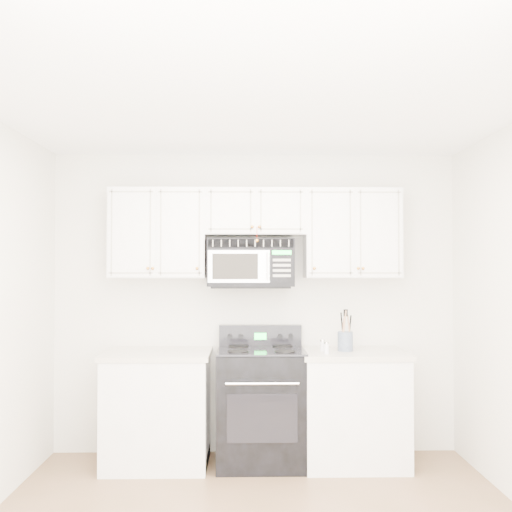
{
  "coord_description": "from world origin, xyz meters",
  "views": [
    {
      "loc": [
        -0.08,
        -3.25,
        1.61
      ],
      "look_at": [
        0.0,
        1.3,
        1.7
      ],
      "focal_mm": 40.0,
      "sensor_mm": 36.0,
      "label": 1
    }
  ],
  "objects": [
    {
      "name": "shaker_salt",
      "position": [
        0.55,
        1.44,
        0.97
      ],
      "size": [
        0.04,
        0.04,
        0.09
      ],
      "color": "white",
      "rests_on": "base_cabinet_right"
    },
    {
      "name": "room",
      "position": [
        0.0,
        0.0,
        1.3
      ],
      "size": [
        3.51,
        3.51,
        2.61
      ],
      "color": "brown",
      "rests_on": "ground"
    },
    {
      "name": "upper_cabinets",
      "position": [
        0.0,
        1.58,
        1.93
      ],
      "size": [
        2.44,
        0.37,
        0.75
      ],
      "color": "white",
      "rests_on": "ground"
    },
    {
      "name": "microwave",
      "position": [
        -0.04,
        1.56,
        1.65
      ],
      "size": [
        0.72,
        0.41,
        0.4
      ],
      "color": "black",
      "rests_on": "ground"
    },
    {
      "name": "range",
      "position": [
        0.04,
        1.45,
        0.48
      ],
      "size": [
        0.71,
        0.65,
        1.11
      ],
      "color": "black",
      "rests_on": "ground"
    },
    {
      "name": "utensil_crock",
      "position": [
        0.74,
        1.44,
        1.01
      ],
      "size": [
        0.13,
        0.13,
        0.34
      ],
      "color": "slate",
      "rests_on": "base_cabinet_right"
    },
    {
      "name": "base_cabinet_right",
      "position": [
        0.8,
        1.44,
        0.43
      ],
      "size": [
        0.86,
        0.65,
        0.92
      ],
      "color": "white",
      "rests_on": "ground"
    },
    {
      "name": "base_cabinet_left",
      "position": [
        -0.8,
        1.44,
        0.43
      ],
      "size": [
        0.86,
        0.65,
        0.92
      ],
      "color": "white",
      "rests_on": "ground"
    },
    {
      "name": "shaker_pepper",
      "position": [
        0.56,
        1.28,
        0.97
      ],
      "size": [
        0.04,
        0.04,
        0.09
      ],
      "color": "white",
      "rests_on": "base_cabinet_right"
    }
  ]
}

